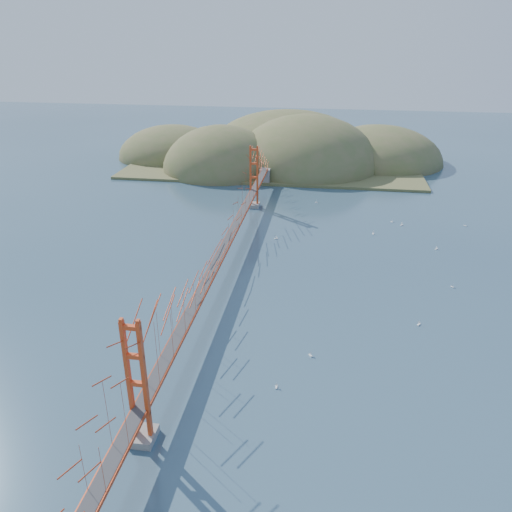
# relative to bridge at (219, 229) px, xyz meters

# --- Properties ---
(ground) EXTENTS (320.00, 320.00, 0.00)m
(ground) POSITION_rel_bridge_xyz_m (0.00, -0.18, -7.01)
(ground) COLOR #314D63
(ground) RESTS_ON ground
(bridge) EXTENTS (2.20, 94.40, 12.00)m
(bridge) POSITION_rel_bridge_xyz_m (0.00, 0.00, 0.00)
(bridge) COLOR gray
(bridge) RESTS_ON ground
(far_headlands) EXTENTS (84.00, 58.00, 25.00)m
(far_headlands) POSITION_rel_bridge_xyz_m (2.21, 68.33, -7.01)
(far_headlands) COLOR brown
(far_headlands) RESTS_ON ground
(sailboat_15) EXTENTS (0.60, 0.60, 0.64)m
(sailboat_15) POSITION_rel_bridge_xyz_m (25.33, 25.31, -6.86)
(sailboat_15) COLOR white
(sailboat_15) RESTS_ON ground
(sailboat_12) EXTENTS (0.53, 0.43, 0.62)m
(sailboat_12) POSITION_rel_bridge_xyz_m (11.74, 34.13, -6.87)
(sailboat_12) COLOR white
(sailboat_12) RESTS_ON ground
(sailboat_3) EXTENTS (0.66, 0.66, 0.70)m
(sailboat_3) POSITION_rel_bridge_xyz_m (6.00, 14.57, -6.86)
(sailboat_3) COLOR white
(sailboat_3) RESTS_ON ground
(sailboat_7) EXTENTS (0.59, 0.59, 0.63)m
(sailboat_7) POSITION_rel_bridge_xyz_m (37.71, 25.17, -6.86)
(sailboat_7) COLOR white
(sailboat_7) RESTS_ON ground
(sailboat_4) EXTENTS (0.60, 0.60, 0.63)m
(sailboat_4) POSITION_rel_bridge_xyz_m (31.02, 14.08, -6.86)
(sailboat_4) COLOR white
(sailboat_4) RESTS_ON ground
(sailboat_6) EXTENTS (0.61, 0.61, 0.65)m
(sailboat_6) POSITION_rel_bridge_xyz_m (13.14, -16.45, -6.86)
(sailboat_6) COLOR white
(sailboat_6) RESTS_ON ground
(sailboat_14) EXTENTS (0.65, 0.65, 0.70)m
(sailboat_14) POSITION_rel_bridge_xyz_m (25.20, -8.60, -6.86)
(sailboat_14) COLOR white
(sailboat_14) RESTS_ON ground
(sailboat_8) EXTENTS (0.67, 0.67, 0.70)m
(sailboat_8) POSITION_rel_bridge_xyz_m (26.86, 23.85, -6.85)
(sailboat_8) COLOR white
(sailboat_8) RESTS_ON ground
(sailboat_1) EXTENTS (0.54, 0.54, 0.57)m
(sailboat_1) POSITION_rel_bridge_xyz_m (30.92, 1.56, -6.87)
(sailboat_1) COLOR white
(sailboat_1) RESTS_ON ground
(sailboat_0) EXTENTS (0.46, 0.54, 0.63)m
(sailboat_0) POSITION_rel_bridge_xyz_m (10.18, -21.99, -6.87)
(sailboat_0) COLOR white
(sailboat_0) RESTS_ON ground
(sailboat_extra_0) EXTENTS (0.51, 0.61, 0.71)m
(sailboat_extra_0) POSITION_rel_bridge_xyz_m (21.73, 19.05, -6.85)
(sailboat_extra_0) COLOR white
(sailboat_extra_0) RESTS_ON ground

